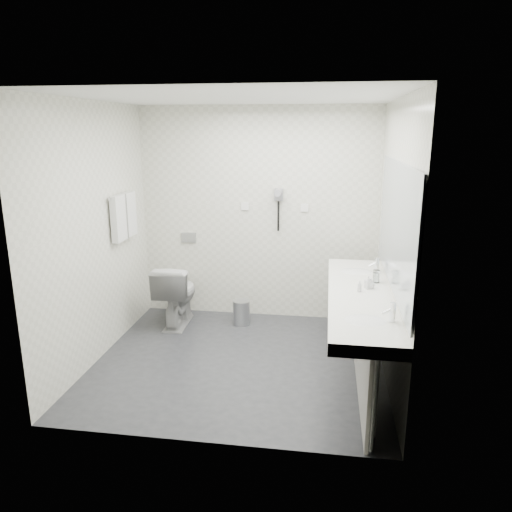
# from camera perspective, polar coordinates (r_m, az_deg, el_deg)

# --- Properties ---
(floor) EXTENTS (2.80, 2.80, 0.00)m
(floor) POSITION_cam_1_polar(r_m,az_deg,el_deg) (4.93, -2.03, -12.26)
(floor) COLOR #2A2A2F
(floor) RESTS_ON ground
(ceiling) EXTENTS (2.80, 2.80, 0.00)m
(ceiling) POSITION_cam_1_polar(r_m,az_deg,el_deg) (4.41, -2.33, 18.12)
(ceiling) COLOR white
(ceiling) RESTS_ON wall_back
(wall_back) EXTENTS (2.80, 0.00, 2.80)m
(wall_back) POSITION_cam_1_polar(r_m,az_deg,el_deg) (5.77, 0.21, 4.85)
(wall_back) COLOR silver
(wall_back) RESTS_ON floor
(wall_front) EXTENTS (2.80, 0.00, 2.80)m
(wall_front) POSITION_cam_1_polar(r_m,az_deg,el_deg) (3.28, -6.33, -2.88)
(wall_front) COLOR silver
(wall_front) RESTS_ON floor
(wall_left) EXTENTS (0.00, 2.60, 2.60)m
(wall_left) POSITION_cam_1_polar(r_m,az_deg,el_deg) (4.96, -18.31, 2.47)
(wall_left) COLOR silver
(wall_left) RESTS_ON floor
(wall_right) EXTENTS (0.00, 2.60, 2.60)m
(wall_right) POSITION_cam_1_polar(r_m,az_deg,el_deg) (4.47, 15.76, 1.40)
(wall_right) COLOR silver
(wall_right) RESTS_ON floor
(vanity_counter) EXTENTS (0.55, 2.20, 0.10)m
(vanity_counter) POSITION_cam_1_polar(r_m,az_deg,el_deg) (4.38, 12.08, -4.80)
(vanity_counter) COLOR white
(vanity_counter) RESTS_ON floor
(vanity_panel) EXTENTS (0.03, 2.15, 0.75)m
(vanity_panel) POSITION_cam_1_polar(r_m,az_deg,el_deg) (4.54, 12.11, -9.88)
(vanity_panel) COLOR #9B9792
(vanity_panel) RESTS_ON floor
(vanity_post_near) EXTENTS (0.06, 0.06, 0.75)m
(vanity_post_near) POSITION_cam_1_polar(r_m,az_deg,el_deg) (3.62, 13.59, -16.70)
(vanity_post_near) COLOR silver
(vanity_post_near) RESTS_ON floor
(vanity_post_far) EXTENTS (0.06, 0.06, 0.75)m
(vanity_post_far) POSITION_cam_1_polar(r_m,az_deg,el_deg) (5.50, 11.81, -5.41)
(vanity_post_far) COLOR silver
(vanity_post_far) RESTS_ON floor
(mirror) EXTENTS (0.02, 2.20, 1.05)m
(mirror) POSITION_cam_1_polar(r_m,az_deg,el_deg) (4.24, 16.07, 3.43)
(mirror) COLOR #B2BCC6
(mirror) RESTS_ON wall_right
(basin_near) EXTENTS (0.40, 0.31, 0.05)m
(basin_near) POSITION_cam_1_polar(r_m,az_deg,el_deg) (3.76, 12.68, -7.57)
(basin_near) COLOR white
(basin_near) RESTS_ON vanity_counter
(basin_far) EXTENTS (0.40, 0.31, 0.05)m
(basin_far) POSITION_cam_1_polar(r_m,az_deg,el_deg) (4.98, 11.68, -1.94)
(basin_far) COLOR white
(basin_far) RESTS_ON vanity_counter
(faucet_near) EXTENTS (0.04, 0.04, 0.15)m
(faucet_near) POSITION_cam_1_polar(r_m,az_deg,el_deg) (3.75, 15.75, -6.37)
(faucet_near) COLOR silver
(faucet_near) RESTS_ON vanity_counter
(faucet_far) EXTENTS (0.04, 0.04, 0.15)m
(faucet_far) POSITION_cam_1_polar(r_m,az_deg,el_deg) (4.97, 13.98, -1.03)
(faucet_far) COLOR silver
(faucet_far) RESTS_ON vanity_counter
(soap_bottle_a) EXTENTS (0.07, 0.07, 0.12)m
(soap_bottle_a) POSITION_cam_1_polar(r_m,az_deg,el_deg) (4.46, 13.04, -3.01)
(soap_bottle_a) COLOR beige
(soap_bottle_a) RESTS_ON vanity_counter
(soap_bottle_b) EXTENTS (0.09, 0.09, 0.09)m
(soap_bottle_b) POSITION_cam_1_polar(r_m,az_deg,el_deg) (4.47, 13.30, -3.14)
(soap_bottle_b) COLOR beige
(soap_bottle_b) RESTS_ON vanity_counter
(soap_bottle_c) EXTENTS (0.05, 0.05, 0.10)m
(soap_bottle_c) POSITION_cam_1_polar(r_m,az_deg,el_deg) (4.36, 12.04, -3.47)
(soap_bottle_c) COLOR beige
(soap_bottle_c) RESTS_ON vanity_counter
(glass_left) EXTENTS (0.07, 0.07, 0.10)m
(glass_left) POSITION_cam_1_polar(r_m,az_deg,el_deg) (4.64, 13.85, -2.48)
(glass_left) COLOR silver
(glass_left) RESTS_ON vanity_counter
(glass_right) EXTENTS (0.08, 0.08, 0.12)m
(glass_right) POSITION_cam_1_polar(r_m,az_deg,el_deg) (4.66, 13.93, -2.31)
(glass_right) COLOR silver
(glass_right) RESTS_ON vanity_counter
(toilet) EXTENTS (0.44, 0.74, 0.74)m
(toilet) POSITION_cam_1_polar(r_m,az_deg,el_deg) (5.76, -9.30, -4.41)
(toilet) COLOR white
(toilet) RESTS_ON floor
(flush_plate) EXTENTS (0.18, 0.02, 0.12)m
(flush_plate) POSITION_cam_1_polar(r_m,az_deg,el_deg) (5.99, -7.90, 2.16)
(flush_plate) COLOR #B2B5BA
(flush_plate) RESTS_ON wall_back
(pedal_bin) EXTENTS (0.24, 0.24, 0.28)m
(pedal_bin) POSITION_cam_1_polar(r_m,az_deg,el_deg) (5.75, -1.71, -6.70)
(pedal_bin) COLOR #B2B5BA
(pedal_bin) RESTS_ON floor
(bin_lid) EXTENTS (0.20, 0.20, 0.02)m
(bin_lid) POSITION_cam_1_polar(r_m,az_deg,el_deg) (5.69, -1.72, -5.32)
(bin_lid) COLOR #B2B5BA
(bin_lid) RESTS_ON pedal_bin
(towel_rail) EXTENTS (0.02, 0.62, 0.02)m
(towel_rail) POSITION_cam_1_polar(r_m,az_deg,el_deg) (5.38, -15.48, 6.84)
(towel_rail) COLOR silver
(towel_rail) RESTS_ON wall_left
(towel_near) EXTENTS (0.07, 0.24, 0.48)m
(towel_near) POSITION_cam_1_polar(r_m,az_deg,el_deg) (5.28, -15.83, 4.25)
(towel_near) COLOR silver
(towel_near) RESTS_ON towel_rail
(towel_far) EXTENTS (0.07, 0.24, 0.48)m
(towel_far) POSITION_cam_1_polar(r_m,az_deg,el_deg) (5.53, -14.66, 4.79)
(towel_far) COLOR silver
(towel_far) RESTS_ON towel_rail
(dryer_cradle) EXTENTS (0.10, 0.04, 0.14)m
(dryer_cradle) POSITION_cam_1_polar(r_m,az_deg,el_deg) (5.67, 2.69, 7.22)
(dryer_cradle) COLOR gray
(dryer_cradle) RESTS_ON wall_back
(dryer_barrel) EXTENTS (0.08, 0.14, 0.08)m
(dryer_barrel) POSITION_cam_1_polar(r_m,az_deg,el_deg) (5.60, 2.62, 7.43)
(dryer_barrel) COLOR gray
(dryer_barrel) RESTS_ON dryer_cradle
(dryer_cord) EXTENTS (0.02, 0.02, 0.35)m
(dryer_cord) POSITION_cam_1_polar(r_m,az_deg,el_deg) (5.69, 2.64, 4.71)
(dryer_cord) COLOR black
(dryer_cord) RESTS_ON dryer_cradle
(switch_plate_a) EXTENTS (0.09, 0.02, 0.09)m
(switch_plate_a) POSITION_cam_1_polar(r_m,az_deg,el_deg) (5.76, -1.29, 5.85)
(switch_plate_a) COLOR white
(switch_plate_a) RESTS_ON wall_back
(switch_plate_b) EXTENTS (0.09, 0.02, 0.09)m
(switch_plate_b) POSITION_cam_1_polar(r_m,az_deg,el_deg) (5.69, 5.71, 5.66)
(switch_plate_b) COLOR white
(switch_plate_b) RESTS_ON wall_back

